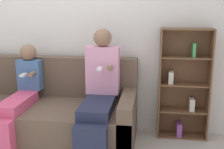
% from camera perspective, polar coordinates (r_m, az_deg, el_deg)
% --- Properties ---
extents(back_wall, '(10.00, 0.06, 2.55)m').
position_cam_1_polar(back_wall, '(3.60, -10.75, 9.15)').
color(back_wall, silver).
rests_on(back_wall, ground_plane).
extents(couch, '(2.15, 0.93, 0.95)m').
position_cam_1_polar(couch, '(3.39, -13.93, -8.03)').
color(couch, brown).
rests_on(couch, ground_plane).
extents(adult_seated, '(0.37, 0.87, 1.31)m').
position_cam_1_polar(adult_seated, '(2.98, -2.65, -3.39)').
color(adult_seated, '#232842').
rests_on(adult_seated, ground_plane).
extents(child_seated, '(0.28, 0.88, 1.11)m').
position_cam_1_polar(child_seated, '(3.24, -18.42, -4.39)').
color(child_seated, '#DB4C75').
rests_on(child_seated, ground_plane).
extents(bookshelf, '(0.58, 0.23, 1.30)m').
position_cam_1_polar(bookshelf, '(3.43, 14.30, -2.12)').
color(bookshelf, brown).
rests_on(bookshelf, ground_plane).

